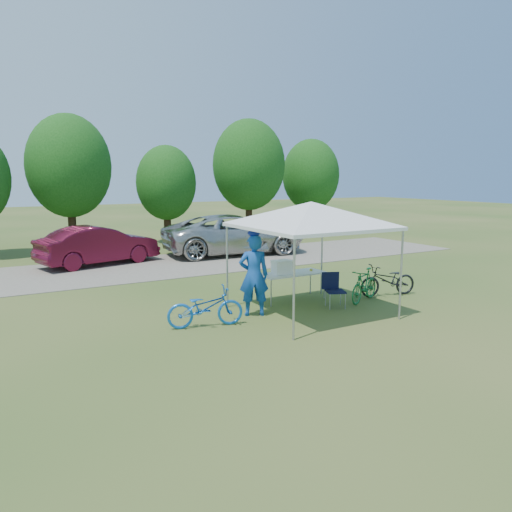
# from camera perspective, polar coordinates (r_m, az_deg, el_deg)

# --- Properties ---
(ground) EXTENTS (100.00, 100.00, 0.00)m
(ground) POSITION_cam_1_polar(r_m,az_deg,el_deg) (12.42, 6.13, -6.48)
(ground) COLOR #2D5119
(ground) RESTS_ON ground
(gravel_strip) EXTENTS (24.00, 5.00, 0.02)m
(gravel_strip) POSITION_cam_1_polar(r_m,az_deg,el_deg) (19.29, -7.99, -0.85)
(gravel_strip) COLOR gray
(gravel_strip) RESTS_ON ground
(canopy) EXTENTS (4.53, 4.53, 3.00)m
(canopy) POSITION_cam_1_polar(r_m,az_deg,el_deg) (11.98, 6.34, 5.83)
(canopy) COLOR #A5A5AA
(canopy) RESTS_ON ground
(treeline) EXTENTS (24.89, 4.28, 6.30)m
(treeline) POSITION_cam_1_polar(r_m,az_deg,el_deg) (24.64, -14.19, 9.35)
(treeline) COLOR #382314
(treeline) RESTS_ON ground
(folding_table) EXTENTS (1.82, 0.76, 0.75)m
(folding_table) POSITION_cam_1_polar(r_m,az_deg,el_deg) (13.50, 4.13, -2.10)
(folding_table) COLOR white
(folding_table) RESTS_ON ground
(folding_chair) EXTENTS (0.59, 0.62, 0.89)m
(folding_chair) POSITION_cam_1_polar(r_m,az_deg,el_deg) (12.96, 8.80, -3.49)
(folding_chair) COLOR black
(folding_chair) RESTS_ON ground
(cooler) EXTENTS (0.51, 0.35, 0.37)m
(cooler) POSITION_cam_1_polar(r_m,az_deg,el_deg) (13.28, 2.97, -1.27)
(cooler) COLOR white
(cooler) RESTS_ON folding_table
(ice_cream_cup) EXTENTS (0.08, 0.08, 0.06)m
(ice_cream_cup) POSITION_cam_1_polar(r_m,az_deg,el_deg) (13.79, 6.31, -1.59)
(ice_cream_cup) COLOR gold
(ice_cream_cup) RESTS_ON folding_table
(cyclist) EXTENTS (0.84, 0.70, 1.96)m
(cyclist) POSITION_cam_1_polar(r_m,az_deg,el_deg) (11.92, -0.26, -2.23)
(cyclist) COLOR #1448A4
(cyclist) RESTS_ON ground
(bike_blue) EXTENTS (1.79, 0.95, 0.90)m
(bike_blue) POSITION_cam_1_polar(r_m,az_deg,el_deg) (11.19, -5.82, -5.84)
(bike_blue) COLOR blue
(bike_blue) RESTS_ON ground
(bike_green) EXTENTS (1.54, 0.99, 0.90)m
(bike_green) POSITION_cam_1_polar(r_m,az_deg,el_deg) (13.61, 12.27, -3.30)
(bike_green) COLOR #186C31
(bike_green) RESTS_ON ground
(bike_dark) EXTENTS (1.79, 0.94, 0.89)m
(bike_dark) POSITION_cam_1_polar(r_m,az_deg,el_deg) (14.44, 14.87, -2.70)
(bike_dark) COLOR black
(bike_dark) RESTS_ON ground
(minivan) EXTENTS (6.35, 3.51, 1.68)m
(minivan) POSITION_cam_1_polar(r_m,az_deg,el_deg) (21.37, -2.49, 2.51)
(minivan) COLOR #B7B6B2
(minivan) RESTS_ON gravel_strip
(sedan) EXTENTS (4.68, 2.57, 1.46)m
(sedan) POSITION_cam_1_polar(r_m,az_deg,el_deg) (19.66, -17.55, 1.19)
(sedan) COLOR #540E22
(sedan) RESTS_ON gravel_strip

